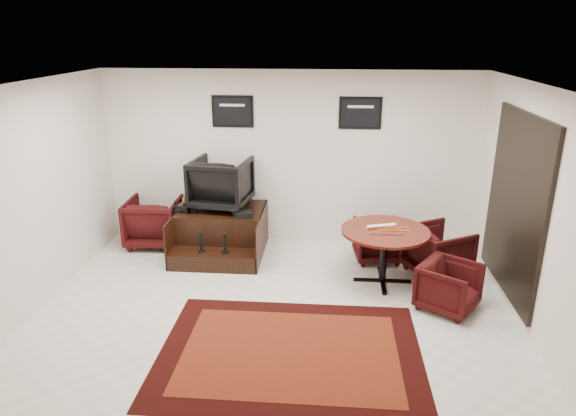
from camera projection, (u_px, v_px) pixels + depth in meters
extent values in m
plane|color=silver|center=(273.00, 316.00, 6.39)|extent=(6.00, 6.00, 0.00)
cube|color=silver|center=(290.00, 159.00, 8.28)|extent=(6.00, 0.02, 2.80)
cube|color=silver|center=(232.00, 329.00, 3.58)|extent=(6.00, 0.02, 2.80)
cube|color=silver|center=(24.00, 203.00, 6.16)|extent=(0.02, 5.00, 2.80)
cube|color=silver|center=(540.00, 217.00, 5.69)|extent=(0.02, 5.00, 2.80)
cube|color=white|center=(271.00, 86.00, 5.47)|extent=(6.00, 5.00, 0.02)
cube|color=black|center=(515.00, 205.00, 6.39)|extent=(0.05, 1.90, 2.30)
cube|color=black|center=(514.00, 205.00, 6.39)|extent=(0.02, 1.72, 2.12)
cube|color=black|center=(515.00, 205.00, 6.39)|extent=(0.03, 0.05, 2.12)
cube|color=black|center=(233.00, 111.00, 8.08)|extent=(0.66, 0.03, 0.50)
cube|color=black|center=(232.00, 112.00, 8.07)|extent=(0.58, 0.01, 0.42)
cube|color=silver|center=(232.00, 105.00, 8.03)|extent=(0.40, 0.00, 0.04)
cube|color=black|center=(360.00, 113.00, 7.93)|extent=(0.66, 0.03, 0.50)
cube|color=black|center=(360.00, 113.00, 7.91)|extent=(0.58, 0.01, 0.42)
cube|color=silver|center=(361.00, 107.00, 7.87)|extent=(0.40, 0.00, 0.04)
cube|color=black|center=(290.00, 353.00, 5.65)|extent=(2.88, 2.16, 0.01)
cube|color=#5D190D|center=(290.00, 352.00, 5.65)|extent=(2.36, 1.64, 0.01)
cube|color=black|center=(223.00, 229.00, 8.23)|extent=(1.34, 0.99, 0.70)
cube|color=black|center=(214.00, 260.00, 7.65)|extent=(1.34, 0.40, 0.25)
cube|color=black|center=(178.00, 232.00, 8.09)|extent=(0.02, 1.39, 0.70)
cube|color=black|center=(262.00, 235.00, 7.99)|extent=(0.02, 1.39, 0.70)
cylinder|color=black|center=(201.00, 251.00, 7.62)|extent=(0.11, 0.11, 0.02)
cylinder|color=black|center=(201.00, 243.00, 7.57)|extent=(0.04, 0.04, 0.24)
sphere|color=black|center=(200.00, 233.00, 7.52)|extent=(0.07, 0.07, 0.07)
cylinder|color=black|center=(225.00, 252.00, 7.59)|extent=(0.11, 0.11, 0.02)
cylinder|color=black|center=(225.00, 244.00, 7.55)|extent=(0.04, 0.04, 0.24)
sphere|color=black|center=(224.00, 234.00, 7.49)|extent=(0.07, 0.07, 0.07)
imported|color=black|center=(221.00, 181.00, 8.01)|extent=(0.96, 0.91, 0.88)
cube|color=black|center=(183.00, 207.00, 8.03)|extent=(0.19, 0.31, 0.11)
cube|color=black|center=(189.00, 208.00, 7.98)|extent=(0.19, 0.31, 0.11)
cube|color=black|center=(243.00, 214.00, 7.71)|extent=(0.28, 0.21, 0.09)
imported|color=black|center=(154.00, 219.00, 8.39)|extent=(0.87, 0.81, 0.86)
cylinder|color=#3F1309|center=(385.00, 231.00, 7.00)|extent=(1.21, 1.21, 0.04)
cylinder|color=black|center=(384.00, 256.00, 7.12)|extent=(0.10, 0.10, 0.71)
cube|color=black|center=(382.00, 281.00, 7.25)|extent=(0.81, 0.06, 0.03)
cube|color=black|center=(382.00, 281.00, 7.25)|extent=(0.06, 0.81, 0.03)
imported|color=black|center=(377.00, 238.00, 7.86)|extent=(0.73, 0.69, 0.69)
imported|color=black|center=(438.00, 249.00, 7.37)|extent=(1.00, 1.02, 0.79)
imported|color=black|center=(449.00, 285.00, 6.45)|extent=(0.88, 0.89, 0.68)
cylinder|color=white|center=(381.00, 226.00, 7.07)|extent=(0.41, 0.18, 0.05)
cylinder|color=orange|center=(394.00, 230.00, 6.97)|extent=(0.45, 0.05, 0.01)
cylinder|color=orange|center=(393.00, 227.00, 7.06)|extent=(0.45, 0.04, 0.01)
cylinder|color=#4C1933|center=(373.00, 234.00, 6.83)|extent=(0.10, 0.04, 0.01)
cylinder|color=#4C1933|center=(377.00, 234.00, 6.83)|extent=(0.10, 0.04, 0.01)
cylinder|color=#4C1933|center=(382.00, 234.00, 6.82)|extent=(0.10, 0.04, 0.01)
cylinder|color=#4C1933|center=(386.00, 235.00, 6.82)|extent=(0.10, 0.04, 0.01)
cylinder|color=#4C1933|center=(391.00, 235.00, 6.81)|extent=(0.10, 0.04, 0.01)
cylinder|color=#4C1933|center=(396.00, 235.00, 6.81)|extent=(0.10, 0.04, 0.01)
cylinder|color=#4C1933|center=(400.00, 235.00, 6.81)|extent=(0.10, 0.04, 0.01)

